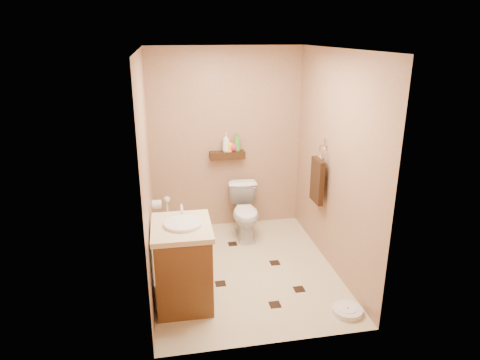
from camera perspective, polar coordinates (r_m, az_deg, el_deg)
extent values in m
plane|color=beige|center=(4.97, 0.55, -11.77)|extent=(2.50, 2.50, 0.00)
cube|color=#A67F5F|center=(5.66, -1.84, 5.30)|extent=(2.00, 0.04, 2.40)
cube|color=#A67F5F|center=(3.33, 4.73, -4.88)|extent=(2.00, 0.04, 2.40)
cube|color=#A67F5F|center=(4.40, -12.29, 0.78)|extent=(0.04, 2.50, 2.40)
cube|color=#A67F5F|center=(4.76, 12.50, 2.16)|extent=(0.04, 2.50, 2.40)
cube|color=white|center=(4.27, 0.65, 17.08)|extent=(2.00, 2.50, 0.02)
cube|color=#371C0F|center=(5.63, -1.70, 3.33)|extent=(0.46, 0.14, 0.10)
cube|color=black|center=(4.71, -2.62, -13.63)|extent=(0.11, 0.11, 0.01)
cube|color=black|center=(5.10, 4.66, -10.94)|extent=(0.11, 0.11, 0.01)
cube|color=black|center=(4.41, 4.68, -16.22)|extent=(0.11, 0.11, 0.01)
cube|color=black|center=(5.31, -7.19, -9.72)|extent=(0.11, 0.11, 0.01)
cube|color=black|center=(4.66, 7.89, -14.22)|extent=(0.11, 0.11, 0.01)
cube|color=black|center=(5.49, -0.99, -8.51)|extent=(0.11, 0.11, 0.01)
imported|color=white|center=(5.57, 0.71, -4.29)|extent=(0.41, 0.68, 0.67)
cube|color=brown|center=(4.28, -7.57, -11.35)|extent=(0.53, 0.65, 0.78)
cube|color=beige|center=(4.09, -7.82, -6.30)|extent=(0.57, 0.69, 0.05)
cylinder|color=silver|center=(4.08, -7.56, -5.90)|extent=(0.36, 0.36, 0.05)
cylinder|color=silver|center=(4.25, -7.77, -3.86)|extent=(0.03, 0.03, 0.12)
cylinder|color=white|center=(4.40, 14.13, -16.54)|extent=(0.36, 0.36, 0.05)
cylinder|color=white|center=(4.39, 14.16, -16.24)|extent=(0.17, 0.17, 0.01)
cylinder|color=#1A6863|center=(5.81, -9.51, -6.47)|extent=(0.12, 0.12, 0.13)
cylinder|color=white|center=(5.71, -9.65, -4.25)|extent=(0.02, 0.02, 0.38)
sphere|color=white|center=(5.64, -9.75, -2.59)|extent=(0.09, 0.09, 0.09)
cube|color=silver|center=(4.93, 11.39, 5.00)|extent=(0.03, 0.06, 0.08)
torus|color=silver|center=(4.95, 10.92, 3.64)|extent=(0.02, 0.19, 0.19)
cube|color=black|center=(5.03, 10.25, -0.11)|extent=(0.06, 0.30, 0.52)
cylinder|color=white|center=(5.21, -11.03, -3.23)|extent=(0.11, 0.11, 0.11)
cylinder|color=silver|center=(5.19, -11.51, -2.64)|extent=(0.04, 0.02, 0.02)
imported|color=white|center=(5.58, -1.89, 5.03)|extent=(0.12, 0.12, 0.25)
imported|color=yellow|center=(5.60, -1.50, 4.68)|extent=(0.10, 0.11, 0.17)
imported|color=red|center=(5.61, -0.85, 4.57)|extent=(0.15, 0.15, 0.14)
imported|color=green|center=(5.61, -0.39, 5.07)|extent=(0.13, 0.13, 0.24)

